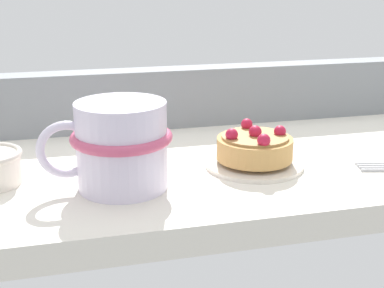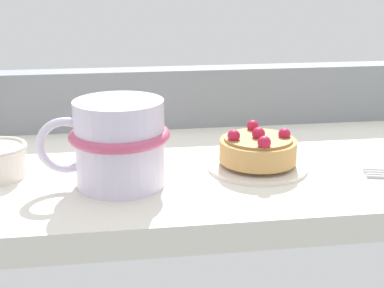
{
  "view_description": "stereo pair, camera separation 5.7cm",
  "coord_description": "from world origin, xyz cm",
  "views": [
    {
      "loc": [
        -15.47,
        -58.29,
        21.28
      ],
      "look_at": [
        -1.97,
        -5.27,
        3.64
      ],
      "focal_mm": 50.62,
      "sensor_mm": 36.0,
      "label": 1
    },
    {
      "loc": [
        -9.84,
        -59.41,
        21.28
      ],
      "look_at": [
        -1.97,
        -5.27,
        3.64
      ],
      "focal_mm": 50.62,
      "sensor_mm": 36.0,
      "label": 2
    }
  ],
  "objects": [
    {
      "name": "coffee_mug",
      "position": [
        -9.75,
        -6.51,
        4.58
      ],
      "size": [
        13.51,
        10.26,
        8.94
      ],
      "color": "silver",
      "rests_on": "ground_plane"
    },
    {
      "name": "ground_plane",
      "position": [
        0.0,
        0.0,
        -1.48
      ],
      "size": [
        87.62,
        34.29,
        2.96
      ],
      "primitive_type": "cube",
      "color": "silver"
    },
    {
      "name": "raspberry_tart",
      "position": [
        5.62,
        -4.05,
        2.38
      ],
      "size": [
        8.57,
        8.57,
        3.87
      ],
      "color": "tan",
      "rests_on": "dessert_plate"
    },
    {
      "name": "window_rail_back",
      "position": [
        0.0,
        15.05,
        4.1
      ],
      "size": [
        85.86,
        4.19,
        8.19
      ],
      "primitive_type": "cube",
      "color": "gray",
      "rests_on": "ground_plane"
    },
    {
      "name": "dessert_plate",
      "position": [
        5.63,
        -4.03,
        0.44
      ],
      "size": [
        11.14,
        11.14,
        0.93
      ],
      "color": "silver",
      "rests_on": "ground_plane"
    }
  ]
}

